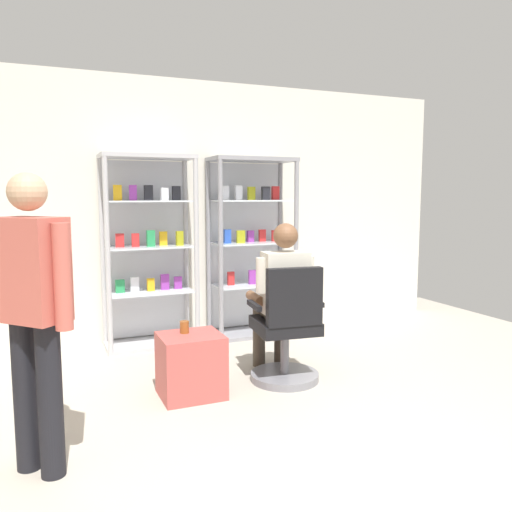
% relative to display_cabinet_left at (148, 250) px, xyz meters
% --- Properties ---
extents(ground_plane, '(7.20, 7.20, 0.00)m').
position_rel_display_cabinet_left_xyz_m(ground_plane, '(0.55, -2.76, -0.96)').
color(ground_plane, '#B2A899').
extents(back_wall, '(6.00, 0.10, 2.70)m').
position_rel_display_cabinet_left_xyz_m(back_wall, '(0.55, 0.24, 0.39)').
color(back_wall, silver).
rests_on(back_wall, ground).
extents(display_cabinet_left, '(0.90, 0.45, 1.90)m').
position_rel_display_cabinet_left_xyz_m(display_cabinet_left, '(0.00, 0.00, 0.00)').
color(display_cabinet_left, '#B7B7BC').
rests_on(display_cabinet_left, ground).
extents(display_cabinet_right, '(0.90, 0.45, 1.90)m').
position_rel_display_cabinet_left_xyz_m(display_cabinet_right, '(1.10, 0.00, 0.00)').
color(display_cabinet_right, gray).
rests_on(display_cabinet_right, ground).
extents(office_chair, '(0.59, 0.56, 0.96)m').
position_rel_display_cabinet_left_xyz_m(office_chair, '(0.80, -1.52, -0.57)').
color(office_chair, slate).
rests_on(office_chair, ground).
extents(seated_shopkeeper, '(0.52, 0.59, 1.29)m').
position_rel_display_cabinet_left_xyz_m(seated_shopkeeper, '(0.82, -1.36, -0.25)').
color(seated_shopkeeper, '#3F382D').
rests_on(seated_shopkeeper, ground).
extents(storage_crate, '(0.46, 0.41, 0.47)m').
position_rel_display_cabinet_left_xyz_m(storage_crate, '(0.01, -1.49, -0.73)').
color(storage_crate, '#B24C47').
rests_on(storage_crate, ground).
extents(tea_glass, '(0.07, 0.07, 0.09)m').
position_rel_display_cabinet_left_xyz_m(tea_glass, '(-0.02, -1.43, -0.45)').
color(tea_glass, brown).
rests_on(tea_glass, storage_crate).
extents(standing_customer, '(0.41, 0.41, 1.63)m').
position_rel_display_cabinet_left_xyz_m(standing_customer, '(-1.05, -2.22, -0.03)').
color(standing_customer, black).
rests_on(standing_customer, ground).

